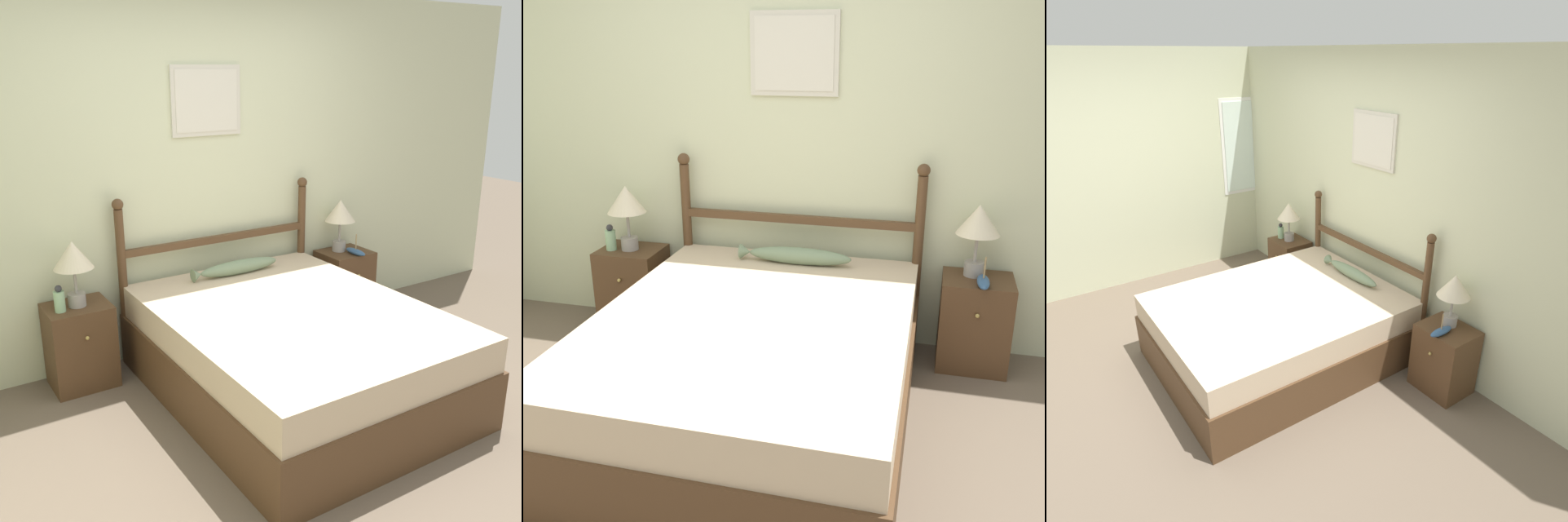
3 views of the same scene
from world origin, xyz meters
TOP-DOWN VIEW (x-y plane):
  - ground_plane at (0.00, 0.00)m, footprint 16.00×16.00m
  - wall_back at (0.00, 1.73)m, footprint 6.40×0.08m
  - bed at (0.16, 0.65)m, footprint 1.57×2.01m
  - headboard at (0.16, 1.62)m, footprint 1.59×0.08m
  - nightstand_left at (-0.96, 1.50)m, footprint 0.41×0.37m
  - nightstand_right at (1.28, 1.50)m, footprint 0.41×0.37m
  - table_lamp_left at (-0.95, 1.49)m, footprint 0.25×0.25m
  - table_lamp_right at (1.25, 1.54)m, footprint 0.25×0.25m
  - bottle at (-1.07, 1.45)m, footprint 0.07×0.07m
  - model_boat at (1.30, 1.39)m, footprint 0.07×0.22m
  - fish_pillow at (0.19, 1.43)m, footprint 0.70×0.10m

SIDE VIEW (x-z plane):
  - ground_plane at x=0.00m, z-range 0.00..0.00m
  - nightstand_left at x=-0.96m, z-range 0.00..0.56m
  - nightstand_right at x=1.28m, z-range 0.00..0.56m
  - bed at x=0.16m, z-range 0.00..0.58m
  - model_boat at x=1.30m, z-range 0.50..0.67m
  - fish_pillow at x=0.19m, z-range 0.58..0.69m
  - bottle at x=-1.07m, z-range 0.55..0.73m
  - headboard at x=0.16m, z-range 0.07..1.27m
  - table_lamp_left at x=-0.95m, z-range 0.66..1.09m
  - table_lamp_right at x=1.25m, z-range 0.66..1.09m
  - wall_back at x=0.00m, z-range 0.00..2.55m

